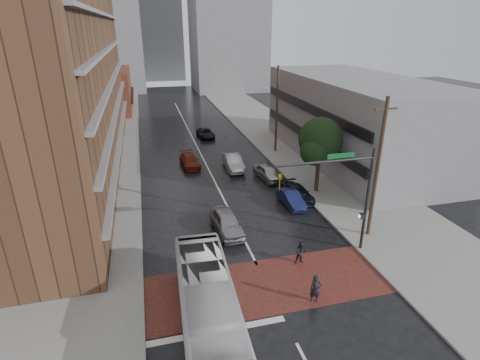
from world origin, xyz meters
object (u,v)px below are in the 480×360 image
pedestrian_b (301,253)px  suv_travel (206,133)px  transit_bus (209,313)px  car_travel_b (233,162)px  car_parked_mid (298,193)px  pedestrian_a (315,289)px  car_travel_a (227,222)px  car_parked_far (268,173)px  car_travel_c (190,161)px  car_parked_near (291,199)px

pedestrian_b → suv_travel: pedestrian_b is taller
transit_bus → car_travel_b: size_ratio=2.39×
pedestrian_b → car_parked_mid: 9.61m
pedestrian_a → suv_travel: size_ratio=0.41×
transit_bus → pedestrian_a: 6.16m
car_travel_a → car_travel_b: car_travel_a is taller
car_travel_a → car_parked_far: bearing=51.7°
car_parked_far → car_travel_a: bearing=-134.1°
pedestrian_b → car_travel_c: 20.04m
car_parked_far → transit_bus: bearing=-125.7°
pedestrian_b → car_parked_mid: size_ratio=0.37×
car_travel_b → car_parked_mid: car_travel_b is taller
pedestrian_a → car_parked_near: 11.93m
pedestrian_a → car_parked_mid: bearing=82.7°
car_parked_mid → pedestrian_a: bearing=-114.3°
pedestrian_a → car_travel_a: pedestrian_a is taller
transit_bus → pedestrian_b: 8.21m
car_travel_b → suv_travel: bearing=93.7°
car_parked_mid → pedestrian_b: bearing=-117.3°
suv_travel → car_parked_far: (3.44, -16.39, 0.13)m
pedestrian_b → car_parked_near: bearing=71.0°
car_travel_c → car_parked_mid: 13.31m
car_parked_far → car_parked_mid: bearing=-87.2°
transit_bus → car_parked_mid: (10.25, 13.61, -0.93)m
car_travel_b → car_parked_near: size_ratio=1.22×
car_travel_a → car_parked_near: bearing=21.6°
pedestrian_a → car_parked_near: size_ratio=0.45×
car_parked_far → suv_travel: bearing=92.3°
pedestrian_a → pedestrian_b: (0.68, 3.56, -0.09)m
transit_bus → car_travel_b: bearing=76.1°
car_travel_b → suv_travel: size_ratio=1.10×
car_parked_far → car_travel_c: bearing=131.9°
car_travel_b → car_parked_near: 9.94m
pedestrian_a → car_travel_a: bearing=120.7°
car_parked_mid → car_parked_far: bearing=96.6°
transit_bus → pedestrian_b: size_ratio=7.22×
car_travel_b → car_travel_a: bearing=-105.3°
car_travel_a → car_travel_c: size_ratio=1.05×
car_parked_near → car_parked_mid: (1.04, 1.00, -0.03)m
transit_bus → car_parked_far: 20.76m
car_travel_b → car_parked_mid: (3.76, -8.57, -0.17)m
car_parked_near → car_parked_mid: bearing=41.3°
pedestrian_b → suv_travel: (-0.99, 30.33, -0.18)m
pedestrian_b → car_travel_a: 6.23m
pedestrian_b → pedestrian_a: bearing=-102.4°
car_travel_c → car_parked_near: bearing=-62.5°
transit_bus → car_parked_near: size_ratio=2.92×
car_travel_c → suv_travel: 11.38m
pedestrian_a → car_travel_b: 21.07m
pedestrian_a → car_travel_c: pedestrian_a is taller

